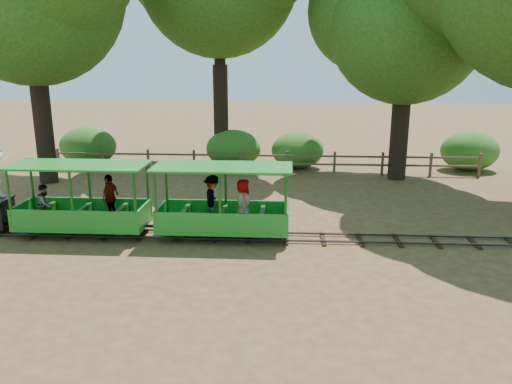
{
  "coord_description": "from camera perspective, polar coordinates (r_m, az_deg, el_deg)",
  "views": [
    {
      "loc": [
        0.97,
        -12.85,
        4.75
      ],
      "look_at": [
        0.14,
        0.5,
        1.19
      ],
      "focal_mm": 35.0,
      "sensor_mm": 36.0,
      "label": 1
    }
  ],
  "objects": [
    {
      "name": "shrub_mid_w",
      "position": [
        22.62,
        -2.61,
        4.97
      ],
      "size": [
        2.46,
        1.9,
        1.71
      ],
      "primitive_type": "ellipsoid",
      "color": "#2D6B1E",
      "rests_on": "ground"
    },
    {
      "name": "shrub_mid_e",
      "position": [
        22.5,
        4.77,
        4.77
      ],
      "size": [
        2.34,
        1.8,
        1.62
      ],
      "primitive_type": "ellipsoid",
      "color": "#2D6B1E",
      "rests_on": "ground"
    },
    {
      "name": "carriage_rear",
      "position": [
        13.59,
        -3.71,
        -1.82
      ],
      "size": [
        3.69,
        1.52,
        1.92
      ],
      "color": "#1F8E25",
      "rests_on": "track"
    },
    {
      "name": "carriage_front",
      "position": [
        14.58,
        -19.22,
        -1.65
      ],
      "size": [
        3.69,
        1.51,
        1.92
      ],
      "color": "#1F8E25",
      "rests_on": "track"
    },
    {
      "name": "shrub_east",
      "position": [
        23.87,
        23.23,
        4.34
      ],
      "size": [
        2.51,
        1.93,
        1.74
      ],
      "primitive_type": "ellipsoid",
      "color": "#2D6B1E",
      "rests_on": "ground"
    },
    {
      "name": "track",
      "position": [
        13.71,
        -0.72,
        -5.06
      ],
      "size": [
        22.0,
        1.0,
        0.1
      ],
      "color": "#3F3D3A",
      "rests_on": "ground"
    },
    {
      "name": "ground",
      "position": [
        13.73,
        -0.72,
        -5.33
      ],
      "size": [
        90.0,
        90.0,
        0.0
      ],
      "primitive_type": "plane",
      "color": "olive",
      "rests_on": "ground"
    },
    {
      "name": "shrub_west",
      "position": [
        24.26,
        -18.65,
        4.99
      ],
      "size": [
        2.6,
        2.0,
        1.8
      ],
      "primitive_type": "ellipsoid",
      "color": "#2D6B1E",
      "rests_on": "ground"
    },
    {
      "name": "oak_ne",
      "position": [
        20.98,
        16.84,
        18.63
      ],
      "size": [
        7.55,
        6.65,
        9.05
      ],
      "color": "#2D2116",
      "rests_on": "ground"
    },
    {
      "name": "fence",
      "position": [
        21.28,
        0.88,
        3.6
      ],
      "size": [
        18.1,
        0.1,
        1.0
      ],
      "color": "brown",
      "rests_on": "ground"
    }
  ]
}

